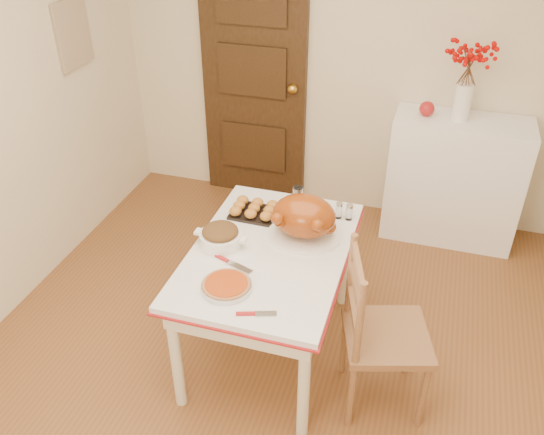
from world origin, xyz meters
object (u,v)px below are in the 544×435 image
(sideboard, at_px, (453,180))
(kitchen_table, at_px, (269,301))
(pumpkin_pie, at_px, (226,285))
(turkey_platter, at_px, (304,218))
(chair_oak, at_px, (387,333))

(sideboard, bearing_deg, kitchen_table, -121.24)
(kitchen_table, xyz_separation_m, pumpkin_pie, (-0.11, -0.37, 0.39))
(turkey_platter, bearing_deg, chair_oak, -50.78)
(kitchen_table, distance_m, pumpkin_pie, 0.55)
(chair_oak, distance_m, turkey_platter, 0.75)
(chair_oak, bearing_deg, sideboard, -25.27)
(kitchen_table, xyz_separation_m, turkey_platter, (0.15, 0.17, 0.50))
(sideboard, bearing_deg, turkey_platter, -119.85)
(turkey_platter, relative_size, pumpkin_pie, 1.65)
(turkey_platter, bearing_deg, sideboard, 41.92)
(chair_oak, relative_size, turkey_platter, 2.36)
(chair_oak, height_order, turkey_platter, turkey_platter)
(turkey_platter, bearing_deg, kitchen_table, -149.69)
(kitchen_table, height_order, turkey_platter, turkey_platter)
(chair_oak, distance_m, pumpkin_pie, 0.86)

